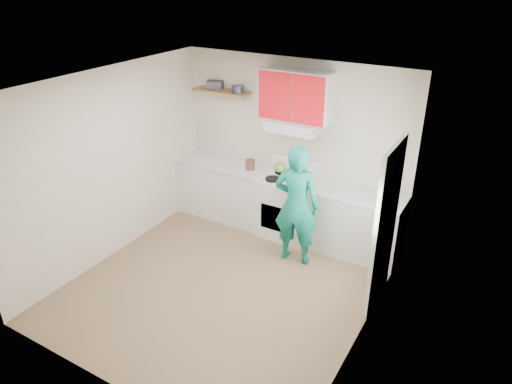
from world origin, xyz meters
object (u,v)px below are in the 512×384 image
Objects in this scene: tin at (238,89)px; person at (297,205)px; crock at (250,165)px; stove at (287,207)px; kettle at (280,167)px.

tin is 1.99m from person.
tin reaches higher than crock.
crock is at bearing 177.58° from stove.
stove is at bearing -48.76° from kettle.
kettle is at bearing -56.61° from person.
stove is at bearing -9.87° from tin.
kettle reaches higher than stove.
crock is (-0.45, -0.12, -0.02)m from kettle.
stove is 1.90m from tin.
tin is 1.01× the size of crock.
stove is 5.26× the size of tin.
crock is at bearing -25.41° from tin.
tin reaches higher than stove.
person is (1.37, -0.74, -1.24)m from tin.
stove is at bearing -2.42° from crock.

